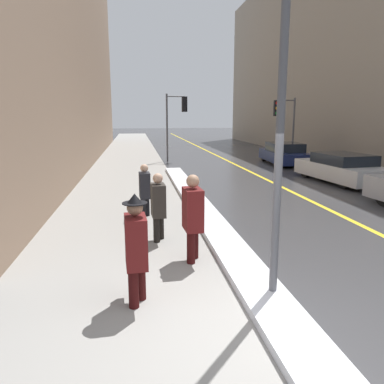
# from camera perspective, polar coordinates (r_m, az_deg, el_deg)

# --- Properties ---
(ground_plane) EXTENTS (160.00, 160.00, 0.00)m
(ground_plane) POSITION_cam_1_polar(r_m,az_deg,el_deg) (5.26, 11.66, -20.14)
(ground_plane) COLOR #38383A
(sidewalk_slab) EXTENTS (4.00, 80.00, 0.01)m
(sidewalk_slab) POSITION_cam_1_polar(r_m,az_deg,el_deg) (19.37, -9.64, 3.29)
(sidewalk_slab) COLOR gray
(sidewalk_slab) RESTS_ON ground
(road_centre_stripe) EXTENTS (0.16, 80.00, 0.00)m
(road_centre_stripe) POSITION_cam_1_polar(r_m,az_deg,el_deg) (20.17, 7.69, 3.66)
(road_centre_stripe) COLOR gold
(road_centre_stripe) RESTS_ON ground
(snow_bank_curb) EXTENTS (0.73, 15.97, 0.14)m
(snow_bank_curb) POSITION_cam_1_polar(r_m,az_deg,el_deg) (11.24, 1.14, -2.17)
(snow_bank_curb) COLOR silver
(snow_bank_curb) RESTS_ON ground
(building_facade_left) EXTENTS (6.00, 36.00, 17.49)m
(building_facade_left) POSITION_cam_1_polar(r_m,az_deg,el_deg) (25.48, -22.64, 24.37)
(building_facade_left) COLOR #846B56
(building_facade_left) RESTS_ON ground
(building_facade_right) EXTENTS (6.00, 36.00, 14.26)m
(building_facade_right) POSITION_cam_1_polar(r_m,az_deg,el_deg) (30.31, 21.59, 19.13)
(building_facade_right) COLOR gray
(building_facade_right) RESTS_ON ground
(lamp_post) EXTENTS (0.28, 0.28, 5.62)m
(lamp_post) POSITION_cam_1_polar(r_m,az_deg,el_deg) (5.44, 13.66, 17.28)
(lamp_post) COLOR #515156
(lamp_post) RESTS_ON ground
(traffic_light_near) EXTENTS (1.30, 0.46, 4.01)m
(traffic_light_near) POSITION_cam_1_polar(r_m,az_deg,el_deg) (22.95, -2.22, 11.96)
(traffic_light_near) COLOR #515156
(traffic_light_near) RESTS_ON ground
(traffic_light_far) EXTENTS (1.31, 0.32, 3.76)m
(traffic_light_far) POSITION_cam_1_polar(r_m,az_deg,el_deg) (22.95, 13.71, 11.19)
(traffic_light_far) COLOR #515156
(traffic_light_far) RESTS_ON ground
(pedestrian_with_shoulder_bag) EXTENTS (0.36, 0.73, 1.68)m
(pedestrian_with_shoulder_bag) POSITION_cam_1_polar(r_m,az_deg,el_deg) (5.50, -8.53, -8.01)
(pedestrian_with_shoulder_bag) COLOR #340C0C
(pedestrian_with_shoulder_bag) RESTS_ON ground
(pedestrian_trailing) EXTENTS (0.35, 0.56, 1.68)m
(pedestrian_trailing) POSITION_cam_1_polar(r_m,az_deg,el_deg) (7.01, 0.12, -3.38)
(pedestrian_trailing) COLOR #340C0C
(pedestrian_trailing) RESTS_ON ground
(pedestrian_in_glasses) EXTENTS (0.32, 0.51, 1.52)m
(pedestrian_in_glasses) POSITION_cam_1_polar(r_m,az_deg,el_deg) (8.22, -5.16, -1.82)
(pedestrian_in_glasses) COLOR black
(pedestrian_in_glasses) RESTS_ON ground
(pedestrian_nearside) EXTENTS (0.30, 0.49, 1.47)m
(pedestrian_nearside) POSITION_cam_1_polar(r_m,az_deg,el_deg) (10.20, -7.21, 0.59)
(pedestrian_nearside) COLOR black
(pedestrian_nearside) RESTS_ON ground
(parked_car_white) EXTENTS (2.26, 4.61, 1.20)m
(parked_car_white) POSITION_cam_1_polar(r_m,az_deg,el_deg) (16.91, 21.83, 3.36)
(parked_car_white) COLOR silver
(parked_car_white) RESTS_ON ground
(parked_car_navy) EXTENTS (2.18, 4.64, 1.22)m
(parked_car_navy) POSITION_cam_1_polar(r_m,az_deg,el_deg) (22.33, 13.84, 5.68)
(parked_car_navy) COLOR navy
(parked_car_navy) RESTS_ON ground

